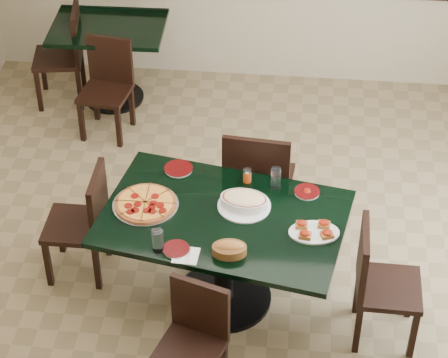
# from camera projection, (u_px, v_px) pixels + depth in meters

# --- Properties ---
(floor) EXTENTS (5.50, 5.50, 0.00)m
(floor) POSITION_uv_depth(u_px,v_px,m) (233.00, 278.00, 6.19)
(floor) COLOR olive
(floor) RESTS_ON ground
(room_shell) EXTENTS (5.50, 5.50, 5.50)m
(room_shell) POSITION_uv_depth(u_px,v_px,m) (387.00, 22.00, 6.72)
(room_shell) COLOR silver
(room_shell) RESTS_ON floor
(main_table) EXTENTS (1.70, 1.26, 0.75)m
(main_table) POSITION_uv_depth(u_px,v_px,m) (224.00, 237.00, 5.69)
(main_table) COLOR black
(main_table) RESTS_ON floor
(back_table) EXTENTS (1.00, 0.74, 0.75)m
(back_table) POSITION_uv_depth(u_px,v_px,m) (110.00, 48.00, 7.68)
(back_table) COLOR black
(back_table) RESTS_ON floor
(chair_far) EXTENTS (0.50, 0.50, 1.00)m
(chair_far) POSITION_uv_depth(u_px,v_px,m) (258.00, 180.00, 6.16)
(chair_far) COLOR black
(chair_far) RESTS_ON floor
(chair_near) EXTENTS (0.47, 0.47, 0.80)m
(chair_near) POSITION_uv_depth(u_px,v_px,m) (194.00, 336.00, 5.20)
(chair_near) COLOR black
(chair_near) RESTS_ON floor
(chair_right) EXTENTS (0.42, 0.42, 0.88)m
(chair_right) POSITION_uv_depth(u_px,v_px,m) (377.00, 279.00, 5.50)
(chair_right) COLOR black
(chair_right) RESTS_ON floor
(chair_left) EXTENTS (0.41, 0.41, 0.87)m
(chair_left) POSITION_uv_depth(u_px,v_px,m) (85.00, 219.00, 5.96)
(chair_left) COLOR black
(chair_left) RESTS_ON floor
(back_chair_near) EXTENTS (0.45, 0.45, 0.84)m
(back_chair_near) POSITION_uv_depth(u_px,v_px,m) (108.00, 82.00, 7.36)
(back_chair_near) COLOR black
(back_chair_near) RESTS_ON floor
(back_chair_left) EXTENTS (0.48, 0.48, 0.90)m
(back_chair_left) POSITION_uv_depth(u_px,v_px,m) (67.00, 51.00, 7.69)
(back_chair_left) COLOR black
(back_chair_left) RESTS_ON floor
(pepperoni_pizza) EXTENTS (0.43, 0.43, 0.04)m
(pepperoni_pizza) POSITION_uv_depth(u_px,v_px,m) (146.00, 204.00, 5.64)
(pepperoni_pizza) COLOR #B4B4BB
(pepperoni_pizza) RESTS_ON main_table
(lasagna_casserole) EXTENTS (0.35, 0.35, 0.09)m
(lasagna_casserole) POSITION_uv_depth(u_px,v_px,m) (244.00, 201.00, 5.62)
(lasagna_casserole) COLOR white
(lasagna_casserole) RESTS_ON main_table
(bread_basket) EXTENTS (0.22, 0.16, 0.09)m
(bread_basket) POSITION_uv_depth(u_px,v_px,m) (229.00, 249.00, 5.28)
(bread_basket) COLOR brown
(bread_basket) RESTS_ON main_table
(bruschetta_platter) EXTENTS (0.34, 0.25, 0.05)m
(bruschetta_platter) POSITION_uv_depth(u_px,v_px,m) (314.00, 231.00, 5.43)
(bruschetta_platter) COLOR white
(bruschetta_platter) RESTS_ON main_table
(side_plate_near) EXTENTS (0.17, 0.17, 0.02)m
(side_plate_near) POSITION_uv_depth(u_px,v_px,m) (176.00, 249.00, 5.32)
(side_plate_near) COLOR white
(side_plate_near) RESTS_ON main_table
(side_plate_far_r) EXTENTS (0.17, 0.17, 0.03)m
(side_plate_far_r) POSITION_uv_depth(u_px,v_px,m) (307.00, 192.00, 5.75)
(side_plate_far_r) COLOR white
(side_plate_far_r) RESTS_ON main_table
(side_plate_far_l) EXTENTS (0.20, 0.20, 0.02)m
(side_plate_far_l) POSITION_uv_depth(u_px,v_px,m) (179.00, 169.00, 5.95)
(side_plate_far_l) COLOR white
(side_plate_far_l) RESTS_ON main_table
(napkin_setting) EXTENTS (0.16, 0.16, 0.01)m
(napkin_setting) POSITION_uv_depth(u_px,v_px,m) (186.00, 255.00, 5.29)
(napkin_setting) COLOR white
(napkin_setting) RESTS_ON main_table
(water_glass_a) EXTENTS (0.07, 0.07, 0.15)m
(water_glass_a) POSITION_uv_depth(u_px,v_px,m) (276.00, 178.00, 5.76)
(water_glass_a) COLOR white
(water_glass_a) RESTS_ON main_table
(water_glass_b) EXTENTS (0.07, 0.07, 0.16)m
(water_glass_b) POSITION_uv_depth(u_px,v_px,m) (158.00, 240.00, 5.28)
(water_glass_b) COLOR white
(water_glass_b) RESTS_ON main_table
(pepper_shaker) EXTENTS (0.06, 0.06, 0.10)m
(pepper_shaker) POSITION_uv_depth(u_px,v_px,m) (247.00, 175.00, 5.82)
(pepper_shaker) COLOR #B03F12
(pepper_shaker) RESTS_ON main_table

